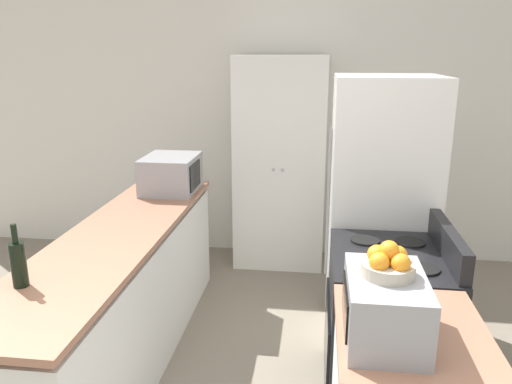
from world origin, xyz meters
name	(u,v)px	position (x,y,z in m)	size (l,w,h in m)	color
wall_back	(276,123)	(0.00, 3.43, 1.30)	(7.00, 0.06, 2.60)	silver
counter_left	(121,301)	(-0.81, 1.39, 0.43)	(0.60, 2.59, 0.90)	silver
pantry_cabinet	(280,164)	(0.06, 3.14, 0.97)	(0.82, 0.51, 1.94)	white
stove	(386,327)	(0.83, 1.25, 0.46)	(0.66, 0.76, 1.06)	black
refrigerator	(380,210)	(0.85, 2.02, 0.91)	(0.71, 0.70, 1.82)	white
microwave	(171,174)	(-0.73, 2.35, 1.04)	(0.41, 0.49, 0.28)	#939399
wine_bottle	(18,263)	(-0.96, 0.64, 1.02)	(0.07, 0.07, 0.31)	black
toaster_oven	(385,307)	(0.68, 0.41, 1.03)	(0.30, 0.44, 0.25)	#939399
fruit_bowl	(388,263)	(0.68, 0.42, 1.20)	(0.20, 0.20, 0.14)	#B2A893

